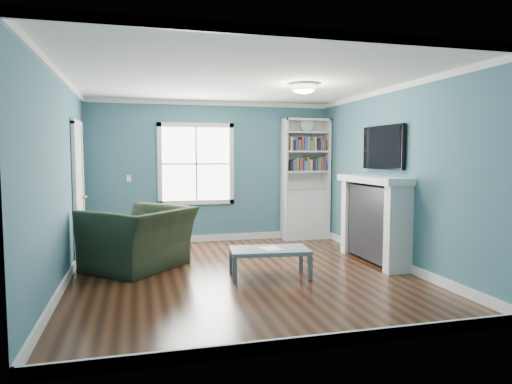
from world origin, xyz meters
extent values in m
plane|color=black|center=(0.00, 0.00, 0.00)|extent=(5.00, 5.00, 0.00)
plane|color=#396C80|center=(0.00, 2.50, 1.30)|extent=(4.50, 0.00, 4.50)
plane|color=#396C80|center=(0.00, -2.50, 1.30)|extent=(4.50, 0.00, 4.50)
plane|color=#396C80|center=(-2.25, 0.00, 1.30)|extent=(0.00, 5.00, 5.00)
plane|color=#396C80|center=(2.25, 0.00, 1.30)|extent=(0.00, 5.00, 5.00)
plane|color=white|center=(0.00, 0.00, 2.60)|extent=(5.00, 5.00, 0.00)
cube|color=white|center=(0.00, 2.48, 0.06)|extent=(4.50, 0.03, 0.12)
cube|color=white|center=(0.00, -2.48, 0.06)|extent=(4.50, 0.03, 0.12)
cube|color=white|center=(-2.23, 0.00, 0.06)|extent=(0.03, 5.00, 0.12)
cube|color=white|center=(2.23, 0.00, 0.06)|extent=(0.03, 5.00, 0.12)
cube|color=white|center=(0.00, 2.48, 2.56)|extent=(4.50, 0.04, 0.08)
cube|color=white|center=(0.00, -2.48, 2.56)|extent=(4.50, 0.04, 0.08)
cube|color=white|center=(-2.23, 0.00, 2.56)|extent=(0.04, 5.00, 0.08)
cube|color=white|center=(2.23, 0.00, 2.56)|extent=(0.04, 5.00, 0.08)
cube|color=white|center=(-0.30, 2.50, 1.45)|extent=(1.24, 0.01, 1.34)
cube|color=white|center=(-0.96, 2.48, 1.45)|extent=(0.08, 0.06, 1.50)
cube|color=white|center=(0.36, 2.48, 1.45)|extent=(0.08, 0.06, 1.50)
cube|color=white|center=(-0.30, 2.48, 0.74)|extent=(1.40, 0.06, 0.08)
cube|color=white|center=(-0.30, 2.48, 2.16)|extent=(1.40, 0.06, 0.08)
cube|color=white|center=(-0.30, 2.48, 1.45)|extent=(1.24, 0.03, 0.03)
cube|color=white|center=(-0.30, 2.48, 1.45)|extent=(0.03, 0.03, 1.34)
cube|color=silver|center=(1.77, 2.30, 0.45)|extent=(0.90, 0.35, 0.90)
cube|color=silver|center=(1.34, 2.30, 1.60)|extent=(0.04, 0.35, 1.40)
cube|color=silver|center=(2.20, 2.30, 1.60)|extent=(0.04, 0.35, 1.40)
cube|color=silver|center=(1.77, 2.46, 1.60)|extent=(0.90, 0.02, 1.40)
cube|color=silver|center=(1.77, 2.30, 2.28)|extent=(0.90, 0.35, 0.04)
cube|color=silver|center=(1.77, 2.30, 0.92)|extent=(0.84, 0.33, 0.03)
cube|color=silver|center=(1.77, 2.30, 1.30)|extent=(0.84, 0.33, 0.03)
cube|color=silver|center=(1.77, 2.30, 1.68)|extent=(0.84, 0.33, 0.03)
cube|color=silver|center=(1.77, 2.30, 2.04)|extent=(0.84, 0.33, 0.03)
cube|color=black|center=(1.77, 2.28, 1.43)|extent=(0.70, 0.25, 0.22)
cube|color=#593366|center=(1.77, 2.28, 1.81)|extent=(0.70, 0.25, 0.22)
cylinder|color=beige|center=(1.77, 2.25, 2.19)|extent=(0.26, 0.06, 0.26)
cube|color=black|center=(2.09, 0.20, 0.60)|extent=(0.30, 1.20, 1.10)
cube|color=black|center=(2.07, 0.20, 0.40)|extent=(0.22, 0.65, 0.70)
cube|color=silver|center=(2.07, -0.47, 0.60)|extent=(0.36, 0.16, 1.20)
cube|color=silver|center=(2.07, 0.87, 0.60)|extent=(0.36, 0.16, 1.20)
cube|color=silver|center=(2.05, 0.20, 1.25)|extent=(0.44, 1.58, 0.10)
cube|color=black|center=(2.20, 0.20, 1.72)|extent=(0.06, 1.10, 0.65)
cube|color=silver|center=(-2.23, 1.40, 1.02)|extent=(0.04, 0.80, 2.05)
cube|color=white|center=(-2.22, 0.95, 1.02)|extent=(0.05, 0.08, 2.13)
cube|color=white|center=(-2.22, 1.85, 1.02)|extent=(0.05, 0.08, 2.13)
cube|color=white|center=(-2.22, 1.40, 2.09)|extent=(0.05, 0.98, 0.08)
sphere|color=#BF8C3F|center=(-2.17, 1.70, 0.95)|extent=(0.07, 0.07, 0.07)
ellipsoid|color=white|center=(0.90, 0.10, 2.54)|extent=(0.34, 0.34, 0.15)
cylinder|color=white|center=(0.90, 0.10, 2.58)|extent=(0.38, 0.38, 0.03)
cube|color=white|center=(-1.50, 2.48, 1.20)|extent=(0.08, 0.01, 0.12)
imported|color=black|center=(-1.34, 0.68, 0.58)|extent=(1.54, 1.57, 1.16)
cube|color=#545C65|center=(-0.19, -0.39, 0.16)|extent=(0.06, 0.06, 0.32)
cube|color=#545C65|center=(0.78, -0.50, 0.16)|extent=(0.06, 0.06, 0.32)
cube|color=#545C65|center=(-0.13, 0.11, 0.16)|extent=(0.06, 0.06, 0.32)
cube|color=#545C65|center=(0.84, 0.00, 0.16)|extent=(0.06, 0.06, 0.32)
cube|color=slate|center=(0.32, -0.19, 0.35)|extent=(1.09, 0.67, 0.06)
cube|color=white|center=(0.35, -0.20, 0.38)|extent=(0.29, 0.33, 0.00)
camera|label=1|loc=(-1.35, -5.92, 1.61)|focal=32.00mm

